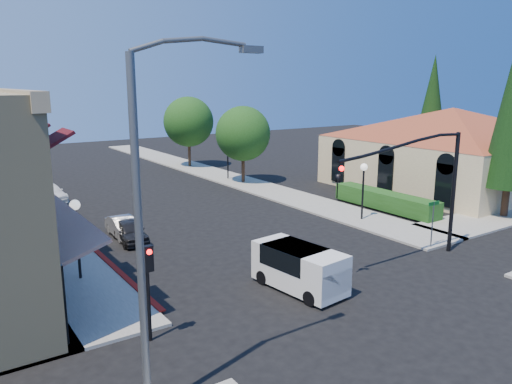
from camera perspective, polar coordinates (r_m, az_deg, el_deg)
ground at (r=20.49m, az=11.43°, el=-11.86°), size 120.00×120.00×0.00m
sidewalk_left at (r=41.04m, az=-26.67°, el=-0.58°), size 3.50×50.00×0.12m
sidewalk_right at (r=46.46m, az=-4.86°, el=2.09°), size 3.50×50.00×0.12m
curb_red_strip at (r=23.47m, az=-15.58°, el=-8.88°), size 0.25×10.00×0.06m
mission_building at (r=43.36m, az=21.37°, el=5.48°), size 30.12×30.12×6.40m
hedge at (r=34.45m, az=14.48°, el=-2.00°), size 1.40×8.00×1.10m
conifer_far at (r=51.82m, az=19.49°, el=9.51°), size 3.20×3.20×11.00m
street_tree_a at (r=41.66m, az=-1.50°, el=6.69°), size 4.56×4.56×6.48m
street_tree_b at (r=50.31m, az=-7.72°, el=7.96°), size 4.94×4.94×7.02m
signal_mast_arm at (r=24.54m, az=18.99°, el=1.76°), size 8.01×0.39×6.00m
secondary_signal at (r=16.49m, az=-12.20°, el=-9.28°), size 0.28×0.42×3.32m
cobra_streetlight at (r=12.16m, az=-11.77°, el=-2.45°), size 3.60×0.25×9.31m
street_name_sign at (r=26.75m, az=19.57°, el=-2.70°), size 0.80×0.06×2.50m
lamppost_left_near at (r=22.23m, az=-19.89°, el=-2.94°), size 0.44×0.44×3.57m
lamppost_left_far at (r=35.71m, az=-25.57°, el=2.16°), size 0.44×0.44×3.57m
lamppost_right_near at (r=30.90m, az=12.19°, el=1.68°), size 0.44×0.44×3.57m
lamppost_right_far at (r=43.36m, az=-3.26°, el=4.95°), size 0.44×0.44×3.57m
white_van at (r=20.60m, az=5.06°, el=-8.41°), size 2.18×4.20×1.79m
parked_car_a at (r=27.52m, az=-14.20°, el=-4.37°), size 1.64×3.48×1.15m
parked_car_b at (r=28.43m, az=-14.90°, el=-3.91°), size 1.28×3.41×1.11m
parked_car_c at (r=38.84m, az=-22.51°, el=-0.07°), size 1.93×4.14×1.17m
parked_car_d at (r=42.70m, az=-23.62°, el=0.83°), size 2.29×4.09×1.08m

